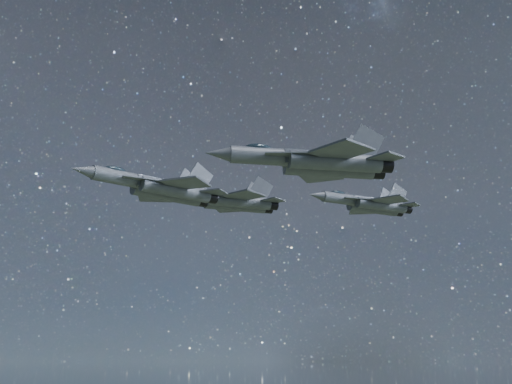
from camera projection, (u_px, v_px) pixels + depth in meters
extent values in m
cylinder|color=#3A3F48|center=(125.00, 179.00, 70.82)|extent=(8.31, 4.61, 1.74)
cone|color=#3A3F48|center=(82.00, 170.00, 67.65)|extent=(3.06, 2.42, 1.56)
ellipsoid|color=#19252D|center=(115.00, 170.00, 70.25)|extent=(2.90, 2.05, 0.86)
cube|color=#3A3F48|center=(168.00, 188.00, 74.23)|extent=(9.12, 4.88, 1.45)
cylinder|color=#3A3F48|center=(176.00, 190.00, 73.51)|extent=(9.35, 5.02, 1.74)
cylinder|color=#3A3F48|center=(167.00, 194.00, 75.20)|extent=(9.35, 5.02, 1.74)
cylinder|color=black|center=(210.00, 197.00, 76.55)|extent=(1.93, 2.02, 1.60)
cylinder|color=black|center=(201.00, 201.00, 78.24)|extent=(1.93, 2.02, 1.60)
cube|color=#3A3F48|center=(147.00, 180.00, 70.83)|extent=(5.92, 2.24, 0.13)
cube|color=#3A3F48|center=(135.00, 186.00, 73.11)|extent=(5.55, 4.13, 0.13)
cube|color=#3A3F48|center=(186.00, 183.00, 71.42)|extent=(6.37, 6.26, 0.22)
cube|color=#3A3F48|center=(155.00, 197.00, 77.16)|extent=(5.05, 5.49, 0.22)
cube|color=#3A3F48|center=(214.00, 192.00, 75.25)|extent=(3.78, 3.74, 0.17)
cube|color=#3A3F48|center=(192.00, 201.00, 79.13)|extent=(2.95, 3.14, 0.17)
cube|color=#3A3F48|center=(200.00, 178.00, 75.79)|extent=(3.77, 1.28, 3.97)
cube|color=#3A3F48|center=(188.00, 183.00, 77.91)|extent=(3.56, 1.86, 3.97)
cylinder|color=#3A3F48|center=(197.00, 196.00, 82.85)|extent=(7.93, 2.02, 1.66)
cone|color=#3A3F48|center=(160.00, 193.00, 81.22)|extent=(2.62, 1.60, 1.49)
ellipsoid|color=#19252D|center=(188.00, 190.00, 82.66)|extent=(2.58, 1.23, 0.82)
cube|color=#3A3F48|center=(235.00, 200.00, 84.59)|extent=(8.78, 1.99, 1.38)
cylinder|color=#3A3F48|center=(240.00, 202.00, 83.63)|extent=(8.99, 2.07, 1.66)
cylinder|color=#3A3F48|center=(235.00, 205.00, 85.56)|extent=(8.99, 2.07, 1.66)
cylinder|color=black|center=(272.00, 205.00, 85.19)|extent=(1.45, 1.59, 1.53)
cylinder|color=black|center=(267.00, 208.00, 87.12)|extent=(1.45, 1.59, 1.53)
cube|color=#3A3F48|center=(213.00, 196.00, 82.12)|extent=(5.64, 1.96, 0.13)
cube|color=#3A3F48|center=(207.00, 201.00, 84.72)|extent=(5.64, 2.44, 0.13)
cube|color=#3A3F48|center=(244.00, 195.00, 81.31)|extent=(5.92, 6.05, 0.21)
cube|color=#3A3F48|center=(229.00, 208.00, 87.87)|extent=(5.76, 5.96, 0.21)
cube|color=#3A3F48|center=(273.00, 201.00, 83.86)|extent=(3.49, 3.55, 0.16)
cube|color=#3A3F48|center=(261.00, 209.00, 88.29)|extent=(3.39, 3.48, 0.16)
cube|color=#3A3F48|center=(261.00, 189.00, 84.92)|extent=(3.69, 0.52, 3.78)
cube|color=#3A3F48|center=(255.00, 194.00, 87.34)|extent=(3.68, 0.64, 3.78)
cylinder|color=#3A3F48|center=(271.00, 157.00, 50.72)|extent=(7.16, 2.29, 1.48)
cone|color=#3A3F48|center=(218.00, 154.00, 49.95)|extent=(2.42, 1.59, 1.33)
ellipsoid|color=#19252D|center=(258.00, 148.00, 50.72)|extent=(2.36, 1.25, 0.73)
cube|color=#3A3F48|center=(328.00, 161.00, 51.53)|extent=(7.91, 2.32, 1.24)
cylinder|color=#3A3F48|center=(335.00, 162.00, 50.58)|extent=(8.11, 2.40, 1.48)
cylinder|color=#3A3F48|center=(329.00, 169.00, 52.38)|extent=(8.11, 2.40, 1.48)
cylinder|color=black|center=(384.00, 165.00, 51.31)|extent=(1.39, 1.50, 1.37)
cylinder|color=black|center=(376.00, 172.00, 53.11)|extent=(1.39, 1.50, 1.37)
cube|color=#3A3F48|center=(295.00, 154.00, 49.76)|extent=(5.03, 2.50, 0.11)
cube|color=#3A3F48|center=(288.00, 164.00, 52.19)|extent=(5.01, 1.42, 0.11)
cube|color=#3A3F48|center=(341.00, 151.00, 48.44)|extent=(5.02, 5.24, 0.19)
cube|color=#3A3F48|center=(320.00, 174.00, 54.56)|extent=(5.38, 5.45, 0.19)
cube|color=#3A3F48|center=(386.00, 158.00, 50.13)|extent=(2.95, 3.05, 0.14)
cube|color=#3A3F48|center=(367.00, 173.00, 54.27)|extent=(3.17, 3.21, 0.14)
cube|color=#3A3F48|center=(366.00, 143.00, 51.31)|extent=(3.27, 0.80, 3.38)
cube|color=#3A3F48|center=(357.00, 152.00, 53.56)|extent=(3.32, 0.52, 3.38)
cylinder|color=#3A3F48|center=(345.00, 199.00, 73.38)|extent=(6.44, 2.30, 1.33)
cone|color=#3A3F48|center=(316.00, 195.00, 71.67)|extent=(2.21, 1.50, 1.19)
ellipsoid|color=#19252D|center=(338.00, 193.00, 73.13)|extent=(2.15, 1.20, 0.66)
cube|color=#3A3F48|center=(375.00, 204.00, 75.22)|extent=(7.11, 2.36, 1.11)
cylinder|color=#3A3F48|center=(381.00, 205.00, 74.52)|extent=(7.29, 2.44, 1.33)
cylinder|color=#3A3F48|center=(373.00, 208.00, 76.00)|extent=(7.29, 2.44, 1.33)
cylinder|color=black|center=(406.00, 209.00, 76.15)|extent=(1.29, 1.39, 1.23)
cylinder|color=black|center=(398.00, 212.00, 77.63)|extent=(1.29, 1.39, 1.23)
cube|color=#3A3F48|center=(361.00, 199.00, 72.99)|extent=(4.47, 1.09, 0.10)
cube|color=#3A3F48|center=(350.00, 204.00, 74.99)|extent=(4.49, 2.40, 0.10)
cube|color=#3A3F48|center=(390.00, 200.00, 72.72)|extent=(4.85, 4.90, 0.17)
cube|color=#3A3F48|center=(362.00, 210.00, 77.75)|extent=(4.42, 4.64, 0.17)
cube|color=#3A3F48|center=(410.00, 205.00, 75.10)|extent=(2.87, 2.89, 0.13)
cube|color=#3A3F48|center=(390.00, 212.00, 78.50)|extent=(2.60, 2.69, 0.13)
cube|color=#3A3F48|center=(397.00, 195.00, 75.81)|extent=(2.97, 0.50, 3.04)
cube|color=#3A3F48|center=(387.00, 199.00, 77.66)|extent=(2.91, 0.83, 3.04)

